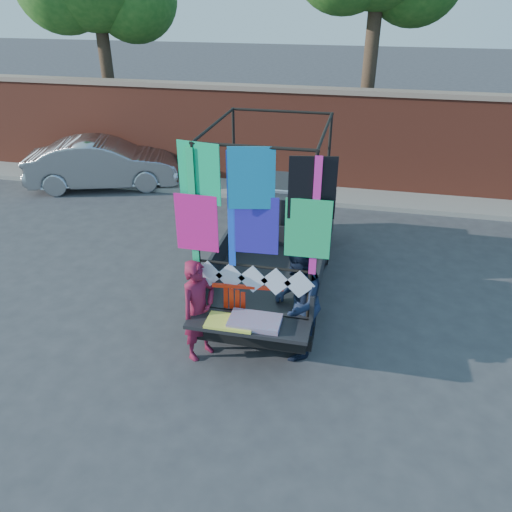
% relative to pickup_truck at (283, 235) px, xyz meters
% --- Properties ---
extents(ground, '(90.00, 90.00, 0.00)m').
position_rel_pickup_truck_xyz_m(ground, '(0.22, -2.26, -0.79)').
color(ground, '#38383A').
rests_on(ground, ground).
extents(brick_wall, '(30.00, 0.45, 2.61)m').
position_rel_pickup_truck_xyz_m(brick_wall, '(0.22, 4.74, 0.53)').
color(brick_wall, brown).
rests_on(brick_wall, ground).
extents(curb, '(30.00, 1.20, 0.12)m').
position_rel_pickup_truck_xyz_m(curb, '(0.22, 4.04, -0.73)').
color(curb, gray).
rests_on(curb, ground).
extents(pickup_truck, '(1.99, 5.01, 3.15)m').
position_rel_pickup_truck_xyz_m(pickup_truck, '(0.00, 0.00, 0.00)').
color(pickup_truck, black).
rests_on(pickup_truck, ground).
extents(sedan, '(4.18, 2.57, 1.30)m').
position_rel_pickup_truck_xyz_m(sedan, '(-5.47, 3.57, -0.14)').
color(sedan, '#A8ABAF').
rests_on(sedan, ground).
extents(woman, '(0.61, 0.68, 1.56)m').
position_rel_pickup_truck_xyz_m(woman, '(-0.75, -2.64, -0.01)').
color(woman, maroon).
rests_on(woman, ground).
extents(man, '(0.70, 0.89, 1.80)m').
position_rel_pickup_truck_xyz_m(man, '(0.60, -2.30, 0.11)').
color(man, '#151E34').
rests_on(man, ground).
extents(streamer_bundle, '(1.00, 0.16, 0.69)m').
position_rel_pickup_truck_xyz_m(streamer_bundle, '(-0.19, -2.48, 0.16)').
color(streamer_bundle, '#FD280D').
rests_on(streamer_bundle, ground).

